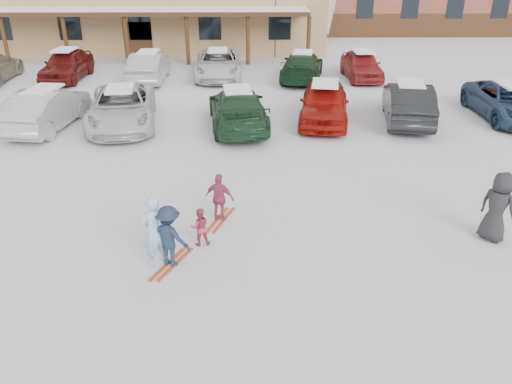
{
  "coord_description": "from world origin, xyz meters",
  "views": [
    {
      "loc": [
        0.2,
        -9.77,
        6.23
      ],
      "look_at": [
        0.3,
        1.0,
        1.0
      ],
      "focal_mm": 35.0,
      "sensor_mm": 36.0,
      "label": 1
    }
  ],
  "objects_px": {
    "lamp_post": "(276,3)",
    "parked_car_5": "(408,103)",
    "parked_car_2": "(122,107)",
    "toddler_red": "(200,227)",
    "child_navy": "(169,237)",
    "bystander_dark": "(498,207)",
    "parked_car_3": "(238,109)",
    "parked_car_10": "(218,64)",
    "child_magenta": "(220,198)",
    "parked_car_4": "(324,103)",
    "parked_car_6": "(509,102)",
    "parked_car_8": "(67,65)",
    "adult_skier": "(154,231)",
    "parked_car_9": "(149,67)",
    "parked_car_1": "(47,109)",
    "parked_car_12": "(362,65)",
    "parked_car_11": "(302,66)"
  },
  "relations": [
    {
      "from": "toddler_red",
      "to": "bystander_dark",
      "type": "bearing_deg",
      "value": 171.56
    },
    {
      "from": "child_magenta",
      "to": "bystander_dark",
      "type": "relative_size",
      "value": 0.75
    },
    {
      "from": "parked_car_3",
      "to": "parked_car_10",
      "type": "bearing_deg",
      "value": -88.06
    },
    {
      "from": "parked_car_4",
      "to": "parked_car_5",
      "type": "relative_size",
      "value": 0.98
    },
    {
      "from": "adult_skier",
      "to": "parked_car_5",
      "type": "height_order",
      "value": "adult_skier"
    },
    {
      "from": "parked_car_1",
      "to": "parked_car_6",
      "type": "distance_m",
      "value": 18.33
    },
    {
      "from": "lamp_post",
      "to": "bystander_dark",
      "type": "bearing_deg",
      "value": -79.5
    },
    {
      "from": "child_magenta",
      "to": "parked_car_11",
      "type": "height_order",
      "value": "parked_car_11"
    },
    {
      "from": "toddler_red",
      "to": "parked_car_2",
      "type": "distance_m",
      "value": 9.66
    },
    {
      "from": "toddler_red",
      "to": "parked_car_8",
      "type": "distance_m",
      "value": 18.77
    },
    {
      "from": "parked_car_3",
      "to": "child_magenta",
      "type": "bearing_deg",
      "value": 81.42
    },
    {
      "from": "adult_skier",
      "to": "parked_car_4",
      "type": "height_order",
      "value": "adult_skier"
    },
    {
      "from": "parked_car_5",
      "to": "lamp_post",
      "type": "bearing_deg",
      "value": -61.08
    },
    {
      "from": "parked_car_10",
      "to": "parked_car_11",
      "type": "bearing_deg",
      "value": -9.89
    },
    {
      "from": "parked_car_1",
      "to": "parked_car_4",
      "type": "bearing_deg",
      "value": -170.43
    },
    {
      "from": "parked_car_8",
      "to": "toddler_red",
      "type": "bearing_deg",
      "value": -61.95
    },
    {
      "from": "parked_car_2",
      "to": "parked_car_5",
      "type": "distance_m",
      "value": 11.25
    },
    {
      "from": "adult_skier",
      "to": "parked_car_3",
      "type": "relative_size",
      "value": 0.32
    },
    {
      "from": "child_magenta",
      "to": "parked_car_4",
      "type": "xyz_separation_m",
      "value": [
        3.69,
        8.12,
        0.14
      ]
    },
    {
      "from": "parked_car_1",
      "to": "parked_car_11",
      "type": "bearing_deg",
      "value": -137.3
    },
    {
      "from": "parked_car_6",
      "to": "parked_car_8",
      "type": "relative_size",
      "value": 1.09
    },
    {
      "from": "toddler_red",
      "to": "parked_car_2",
      "type": "xyz_separation_m",
      "value": [
        -3.83,
        8.86,
        0.27
      ]
    },
    {
      "from": "child_navy",
      "to": "parked_car_2",
      "type": "height_order",
      "value": "parked_car_2"
    },
    {
      "from": "child_navy",
      "to": "parked_car_1",
      "type": "xyz_separation_m",
      "value": [
        -6.08,
        9.43,
        0.06
      ]
    },
    {
      "from": "parked_car_2",
      "to": "parked_car_4",
      "type": "height_order",
      "value": "parked_car_4"
    },
    {
      "from": "parked_car_4",
      "to": "parked_car_8",
      "type": "relative_size",
      "value": 1.0
    },
    {
      "from": "child_magenta",
      "to": "parked_car_9",
      "type": "distance_m",
      "value": 15.82
    },
    {
      "from": "parked_car_2",
      "to": "toddler_red",
      "type": "bearing_deg",
      "value": -75.79
    },
    {
      "from": "parked_car_5",
      "to": "adult_skier",
      "type": "bearing_deg",
      "value": 60.27
    },
    {
      "from": "child_navy",
      "to": "parked_car_3",
      "type": "relative_size",
      "value": 0.28
    },
    {
      "from": "adult_skier",
      "to": "parked_car_6",
      "type": "relative_size",
      "value": 0.33
    },
    {
      "from": "parked_car_1",
      "to": "parked_car_3",
      "type": "distance_m",
      "value": 7.32
    },
    {
      "from": "toddler_red",
      "to": "parked_car_4",
      "type": "distance_m",
      "value": 10.13
    },
    {
      "from": "parked_car_2",
      "to": "parked_car_8",
      "type": "bearing_deg",
      "value": 112.04
    },
    {
      "from": "parked_car_5",
      "to": "parked_car_8",
      "type": "xyz_separation_m",
      "value": [
        -15.99,
        7.44,
        0.01
      ]
    },
    {
      "from": "parked_car_9",
      "to": "parked_car_10",
      "type": "relative_size",
      "value": 0.87
    },
    {
      "from": "adult_skier",
      "to": "parked_car_12",
      "type": "xyz_separation_m",
      "value": [
        7.97,
        17.53,
        -0.1
      ]
    },
    {
      "from": "lamp_post",
      "to": "parked_car_5",
      "type": "height_order",
      "value": "lamp_post"
    },
    {
      "from": "child_navy",
      "to": "parked_car_6",
      "type": "relative_size",
      "value": 0.29
    },
    {
      "from": "child_navy",
      "to": "bystander_dark",
      "type": "bearing_deg",
      "value": -147.76
    },
    {
      "from": "lamp_post",
      "to": "bystander_dark",
      "type": "relative_size",
      "value": 3.37
    },
    {
      "from": "adult_skier",
      "to": "parked_car_9",
      "type": "distance_m",
      "value": 17.4
    },
    {
      "from": "child_magenta",
      "to": "parked_car_12",
      "type": "bearing_deg",
      "value": -93.72
    },
    {
      "from": "parked_car_6",
      "to": "parked_car_8",
      "type": "xyz_separation_m",
      "value": [
        -20.23,
        7.05,
        0.09
      ]
    },
    {
      "from": "parked_car_10",
      "to": "parked_car_11",
      "type": "height_order",
      "value": "parked_car_10"
    },
    {
      "from": "parked_car_1",
      "to": "parked_car_6",
      "type": "xyz_separation_m",
      "value": [
        18.3,
        1.06,
        -0.07
      ]
    },
    {
      "from": "adult_skier",
      "to": "parked_car_8",
      "type": "bearing_deg",
      "value": -105.47
    },
    {
      "from": "toddler_red",
      "to": "parked_car_12",
      "type": "distance_m",
      "value": 18.17
    },
    {
      "from": "child_navy",
      "to": "adult_skier",
      "type": "bearing_deg",
      "value": 17.57
    },
    {
      "from": "lamp_post",
      "to": "child_navy",
      "type": "height_order",
      "value": "lamp_post"
    }
  ]
}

